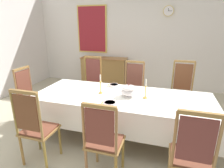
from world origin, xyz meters
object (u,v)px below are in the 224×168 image
object	(u,v)px
bowl_near_left	(114,85)
spoon_primary	(108,85)
dining_table	(122,100)
chair_north_a	(91,83)
chair_south_c	(191,154)
bowl_near_right	(110,103)
chair_south_a	(35,126)
candlestick_west	(101,86)
chair_north_b	(133,88)
sideboard	(104,72)
framed_painting	(92,29)
chair_south_b	(103,140)
candlestick_east	(146,91)
chair_north_c	(182,91)
mounted_clock	(168,11)
soup_tureen	(129,90)
spoon_secondary	(102,102)
chair_head_west	(30,95)

from	to	relation	value
bowl_near_left	spoon_primary	distance (m)	0.13
dining_table	chair_north_a	bearing A→B (deg)	134.79
chair_south_c	bowl_near_right	xyz separation A→B (m)	(-1.09, 0.57, 0.21)
chair_south_a	candlestick_west	distance (m)	1.18
dining_table	chair_north_b	world-z (taller)	chair_north_b
dining_table	spoon_primary	xyz separation A→B (m)	(-0.39, 0.46, 0.08)
sideboard	framed_painting	bearing A→B (deg)	-28.23
chair_south_b	sideboard	bearing A→B (deg)	109.07
candlestick_east	bowl_near_right	size ratio (longest dim) A/B	1.59
chair_north_a	chair_north_c	distance (m)	1.97
chair_north_a	sideboard	distance (m)	1.70
chair_north_b	candlestick_west	size ratio (longest dim) A/B	3.51
chair_south_b	mounted_clock	bearing A→B (deg)	81.70
chair_south_a	mounted_clock	xyz separation A→B (m)	(1.54, 3.86, 1.66)
chair_north_b	mounted_clock	world-z (taller)	mounted_clock
soup_tureen	sideboard	world-z (taller)	soup_tureen
dining_table	sideboard	size ratio (longest dim) A/B	2.01
chair_north_c	spoon_secondary	xyz separation A→B (m)	(-1.21, -1.34, 0.17)
spoon_secondary	candlestick_west	bearing A→B (deg)	119.00
sideboard	mounted_clock	world-z (taller)	mounted_clock
chair_north_c	sideboard	xyz separation A→B (m)	(-2.24, 1.67, -0.16)
chair_north_c	dining_table	bearing A→B (deg)	44.30
candlestick_west	bowl_near_left	distance (m)	0.46
chair_north_c	candlestick_west	xyz separation A→B (m)	(-1.38, -0.97, 0.29)
bowl_near_left	sideboard	bearing A→B (deg)	113.80
chair_north_c	spoon_primary	bearing A→B (deg)	20.43
spoon_primary	bowl_near_right	bearing A→B (deg)	-76.09
candlestick_east	soup_tureen	bearing A→B (deg)	180.00
chair_south_b	framed_painting	xyz separation A→B (m)	(-1.72, 3.86, 1.17)
chair_north_b	bowl_near_left	size ratio (longest dim) A/B	6.41
chair_south_b	bowl_near_left	bearing A→B (deg)	101.04
chair_head_west	framed_painting	distance (m)	3.12
mounted_clock	sideboard	bearing A→B (deg)	-172.30
chair_head_west	candlestick_west	bearing A→B (deg)	90.00
dining_table	chair_north_b	distance (m)	0.98
chair_south_c	framed_painting	world-z (taller)	framed_painting
chair_head_west	bowl_near_right	size ratio (longest dim) A/B	5.68
spoon_secondary	bowl_near_left	bearing A→B (deg)	98.68
chair_south_c	soup_tureen	distance (m)	1.35
candlestick_west	candlestick_east	distance (m)	0.76
chair_south_c	framed_painting	distance (m)	4.86
chair_north_a	spoon_primary	size ratio (longest dim) A/B	6.83
bowl_near_left	chair_south_c	bearing A→B (deg)	-47.97
chair_south_c	mounted_clock	distance (m)	4.22
soup_tureen	candlestick_west	xyz separation A→B (m)	(-0.49, 0.00, 0.03)
chair_north_b	bowl_near_left	distance (m)	0.64
soup_tureen	framed_painting	size ratio (longest dim) A/B	0.18
chair_south_c	bowl_near_left	world-z (taller)	chair_south_c
dining_table	chair_head_west	size ratio (longest dim) A/B	2.58
chair_south_c	sideboard	distance (m)	4.25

